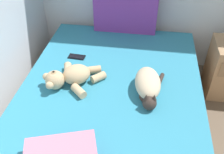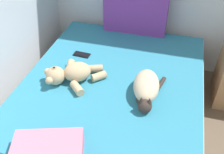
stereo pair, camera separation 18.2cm
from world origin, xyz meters
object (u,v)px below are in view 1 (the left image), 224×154
cat (148,85)px  teddy_bear (71,76)px  bed (110,112)px  cell_phone (77,57)px  patterned_cushion (126,7)px

cat → teddy_bear: bearing=178.7°
cat → bed: bearing=-173.5°
bed → teddy_bear: (-0.32, 0.05, 0.30)m
cell_phone → patterned_cushion: bearing=56.1°
patterned_cushion → cat: (0.27, -0.92, -0.19)m
bed → patterned_cushion: size_ratio=3.29×
teddy_bear → bed: bearing=-8.2°
cat → teddy_bear: teddy_bear is taller
patterned_cushion → cell_phone: size_ratio=4.11×
bed → teddy_bear: bearing=171.8°
patterned_cushion → teddy_bear: 0.98m
patterned_cushion → cell_phone: bearing=-123.9°
cat → teddy_bear: (-0.59, 0.01, -0.00)m
bed → cat: (0.28, 0.03, 0.30)m
patterned_cushion → cat: bearing=-73.5°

